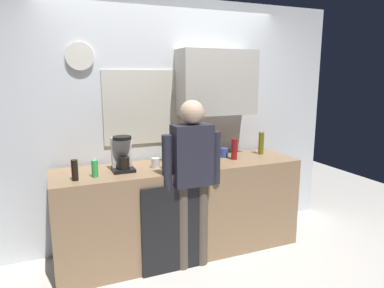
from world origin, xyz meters
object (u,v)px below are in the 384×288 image
Objects in this scene: bottle_clear_soda at (169,149)px; cup_white_mug at (155,163)px; mixing_bowl at (185,165)px; cup_blue_mug at (224,153)px; bottle_red_vinegar at (234,149)px; person_at_sink at (192,171)px; potted_plant at (212,153)px; coffee_maker at (122,155)px; bottle_olive_oil at (261,143)px; dish_soap at (95,168)px; bottle_dark_sauce at (75,170)px.

cup_white_mug is (-0.20, -0.16, -0.09)m from bottle_clear_soda.
bottle_clear_soda is at bearing 97.36° from mixing_bowl.
bottle_red_vinegar is at bearing -69.27° from cup_blue_mug.
cup_blue_mug is 0.06× the size of person_at_sink.
potted_plant is 0.32m from person_at_sink.
person_at_sink is at bearing -28.27° from coffee_maker.
cup_blue_mug is (-0.46, 0.02, -0.07)m from bottle_olive_oil.
mixing_bowl is at bearing -34.90° from cup_white_mug.
cup_blue_mug is 0.42m from potted_plant.
mixing_bowl is 0.14× the size of person_at_sink.
cup_blue_mug is at bearing 5.45° from coffee_maker.
bottle_clear_soda is 0.27m from cup_white_mug.
bottle_clear_soda is 0.69m from bottle_red_vinegar.
potted_plant is 1.11m from dish_soap.
cup_blue_mug is 0.65m from mixing_bowl.
bottle_olive_oil is (0.41, 0.11, 0.01)m from bottle_red_vinegar.
bottle_dark_sauce is 0.17m from dish_soap.
cup_blue_mug is at bearing 9.70° from cup_white_mug.
mixing_bowl is 0.96× the size of potted_plant.
bottle_clear_soda is at bearing 178.02° from cup_blue_mug.
bottle_dark_sauce is 0.99m from mixing_bowl.
bottle_red_vinegar is at bearing 3.74° from dish_soap.
coffee_maker is 0.86m from potted_plant.
cup_blue_mug is (0.82, 0.14, 0.00)m from cup_white_mug.
cup_blue_mug is 0.56× the size of dish_soap.
bottle_olive_oil is at bearing 5.26° from cup_white_mug.
mixing_bowl is 1.22× the size of dish_soap.
dish_soap reaches higher than mixing_bowl.
bottle_clear_soda is at bearing 177.67° from bottle_olive_oil.
bottle_red_vinegar is at bearing 4.76° from bottle_dark_sauce.
mixing_bowl is at bearing -19.84° from coffee_maker.
coffee_maker is 1.59m from bottle_olive_oil.
bottle_dark_sauce is at bearing -162.98° from bottle_clear_soda.
mixing_bowl is at bearing 116.40° from person_at_sink.
person_at_sink is at bearing -154.70° from bottle_red_vinegar.
cup_white_mug is at bearing 9.69° from bottle_dark_sauce.
cup_blue_mug is at bearing 177.20° from bottle_olive_oil.
person_at_sink is (0.84, -0.19, -0.07)m from dish_soap.
person_at_sink is (0.07, -0.44, -0.13)m from bottle_clear_soda.
cup_white_mug reaches higher than mixing_bowl.
bottle_olive_oil is 1.08m from mixing_bowl.
bottle_olive_oil is 2.63× the size of cup_white_mug.
potted_plant is at bearing -12.45° from coffee_maker.
bottle_olive_oil is 1.09m from person_at_sink.
bottle_dark_sauce is at bearing -170.31° from cup_blue_mug.
person_at_sink reaches higher than bottle_red_vinegar.
coffee_maker is at bearing 167.55° from potted_plant.
bottle_red_vinegar reaches higher than mixing_bowl.
dish_soap is at bearing -173.69° from bottle_olive_oil.
bottle_clear_soda reaches higher than bottle_dark_sauce.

